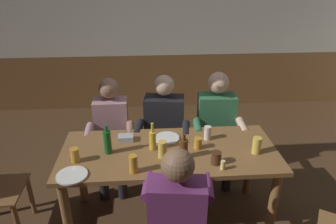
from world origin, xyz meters
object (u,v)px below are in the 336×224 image
at_px(plate_0, 167,138).
at_px(bottle_1, 184,148).
at_px(person_0, 111,130).
at_px(bottle_2, 153,140).
at_px(pint_glass_0, 216,158).
at_px(pint_glass_6, 207,133).
at_px(bottle_0, 107,142).
at_px(person_1, 164,126).
at_px(pint_glass_4, 75,155).
at_px(pint_glass_2, 198,143).
at_px(table_candle, 223,165).
at_px(person_3, 177,210).
at_px(plate_1, 72,175).
at_px(pint_glass_3, 257,145).
at_px(pint_glass_5, 162,149).
at_px(pint_glass_1, 133,164).
at_px(dining_table, 169,161).
at_px(condiment_caddy, 126,138).
at_px(person_2, 217,123).

height_order(plate_0, bottle_1, bottle_1).
xyz_separation_m(person_0, bottle_2, (0.42, -0.59, 0.21)).
relative_size(pint_glass_0, pint_glass_6, 0.81).
bearing_deg(bottle_0, person_1, 51.07).
relative_size(bottle_1, pint_glass_4, 1.82).
distance_m(pint_glass_2, pint_glass_6, 0.19).
height_order(table_candle, pint_glass_6, pint_glass_6).
xyz_separation_m(person_1, bottle_1, (0.12, -0.76, 0.18)).
bearing_deg(person_3, bottle_1, 85.53).
relative_size(plate_1, pint_glass_6, 1.84).
bearing_deg(pint_glass_3, pint_glass_5, -179.49).
bearing_deg(pint_glass_2, pint_glass_4, -172.72).
xyz_separation_m(person_3, pint_glass_1, (-0.31, 0.33, 0.18)).
bearing_deg(pint_glass_0, pint_glass_1, -174.11).
xyz_separation_m(person_1, pint_glass_3, (0.75, -0.73, 0.17)).
xyz_separation_m(plate_1, pint_glass_2, (1.03, 0.33, 0.04)).
distance_m(dining_table, table_candle, 0.53).
height_order(dining_table, pint_glass_2, pint_glass_2).
height_order(bottle_2, pint_glass_0, bottle_2).
distance_m(pint_glass_2, pint_glass_3, 0.50).
bearing_deg(bottle_2, bottle_0, -174.87).
bearing_deg(dining_table, pint_glass_6, 24.53).
bearing_deg(plate_0, bottle_0, -158.68).
bearing_deg(bottle_1, condiment_caddy, 147.53).
relative_size(pint_glass_3, pint_glass_4, 1.22).
distance_m(table_candle, condiment_caddy, 0.94).
xyz_separation_m(bottle_2, pint_glass_0, (0.51, -0.26, -0.04)).
xyz_separation_m(condiment_caddy, pint_glass_5, (0.32, -0.30, 0.05)).
xyz_separation_m(table_candle, pint_glass_0, (-0.04, 0.09, 0.01)).
height_order(bottle_0, pint_glass_2, bottle_0).
bearing_deg(pint_glass_3, pint_glass_0, -160.93).
bearing_deg(bottle_2, pint_glass_2, -2.15).
bearing_deg(table_candle, plate_1, -179.85).
height_order(person_0, pint_glass_0, person_0).
bearing_deg(dining_table, person_2, 48.71).
distance_m(plate_0, plate_1, 0.93).
height_order(condiment_caddy, pint_glass_5, pint_glass_5).
xyz_separation_m(condiment_caddy, pint_glass_2, (0.64, -0.18, 0.03)).
bearing_deg(dining_table, plate_0, 91.51).
bearing_deg(pint_glass_2, person_3, -110.90).
distance_m(person_0, table_candle, 1.35).
xyz_separation_m(dining_table, bottle_1, (0.11, -0.12, 0.20)).
distance_m(person_0, pint_glass_5, 0.90).
relative_size(dining_table, person_0, 1.57).
xyz_separation_m(person_0, pint_glass_3, (1.31, -0.72, 0.19)).
distance_m(plate_1, pint_glass_3, 1.53).
height_order(plate_0, pint_glass_1, pint_glass_1).
relative_size(person_0, pint_glass_0, 11.43).
bearing_deg(pint_glass_0, dining_table, 148.02).
distance_m(person_3, bottle_2, 0.70).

